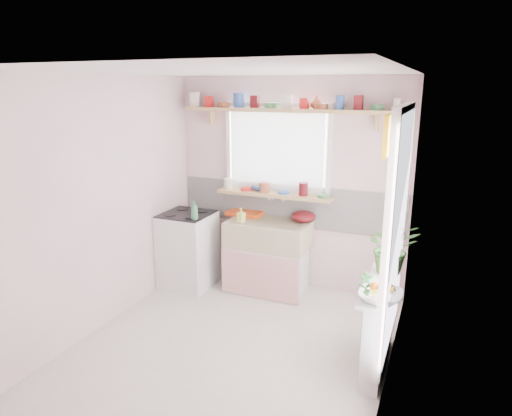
% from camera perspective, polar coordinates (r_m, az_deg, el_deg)
% --- Properties ---
extents(room, '(3.20, 3.20, 3.20)m').
position_cam_1_polar(room, '(4.54, 9.13, 1.95)').
color(room, silver).
rests_on(room, ground).
extents(sink_unit, '(0.95, 0.65, 1.11)m').
position_cam_1_polar(sink_unit, '(5.45, 1.49, -5.98)').
color(sink_unit, white).
rests_on(sink_unit, ground).
extents(cooker, '(0.58, 0.58, 0.93)m').
position_cam_1_polar(cooker, '(5.63, -8.50, -5.12)').
color(cooker, white).
rests_on(cooker, ground).
extents(radiator_ledge, '(0.22, 0.95, 0.78)m').
position_cam_1_polar(radiator_ledge, '(4.17, 15.08, -13.96)').
color(radiator_ledge, white).
rests_on(radiator_ledge, ground).
extents(windowsill, '(1.40, 0.22, 0.04)m').
position_cam_1_polar(windowsill, '(5.41, 2.26, 1.71)').
color(windowsill, '#D7B36E').
rests_on(windowsill, room).
extents(pine_shelf, '(2.52, 0.24, 0.04)m').
position_cam_1_polar(pine_shelf, '(5.21, 3.92, 12.09)').
color(pine_shelf, '#D7B36E').
rests_on(pine_shelf, room).
extents(shelf_crockery, '(2.47, 0.11, 0.12)m').
position_cam_1_polar(shelf_crockery, '(5.21, 3.74, 12.91)').
color(shelf_crockery, silver).
rests_on(shelf_crockery, pine_shelf).
extents(sill_crockery, '(1.35, 0.11, 0.12)m').
position_cam_1_polar(sill_crockery, '(5.41, 1.78, 2.52)').
color(sill_crockery, silver).
rests_on(sill_crockery, windowsill).
extents(dish_tray, '(0.44, 0.34, 0.04)m').
position_cam_1_polar(dish_tray, '(5.63, -1.27, -0.57)').
color(dish_tray, '#E64A14').
rests_on(dish_tray, sink_unit).
extents(colander, '(0.29, 0.29, 0.13)m').
position_cam_1_polar(colander, '(5.34, 5.96, -1.05)').
color(colander, '#5B0F16').
rests_on(colander, sink_unit).
extents(jade_plant, '(0.53, 0.49, 0.48)m').
position_cam_1_polar(jade_plant, '(4.19, 16.65, -4.74)').
color(jade_plant, '#3D6F2C').
rests_on(jade_plant, radiator_ledge).
extents(fruit_bowl, '(0.35, 0.35, 0.08)m').
position_cam_1_polar(fruit_bowl, '(3.70, 15.30, -10.61)').
color(fruit_bowl, silver).
rests_on(fruit_bowl, radiator_ledge).
extents(herb_pot, '(0.13, 0.10, 0.21)m').
position_cam_1_polar(herb_pot, '(3.71, 13.57, -9.35)').
color(herb_pot, '#276228').
rests_on(herb_pot, radiator_ledge).
extents(soap_bottle_sink, '(0.09, 0.10, 0.17)m').
position_cam_1_polar(soap_bottle_sink, '(5.29, -1.86, -0.87)').
color(soap_bottle_sink, '#E8F06A').
rests_on(soap_bottle_sink, sink_unit).
extents(sill_cup, '(0.12, 0.12, 0.09)m').
position_cam_1_polar(sill_cup, '(5.52, 0.44, 2.70)').
color(sill_cup, beige).
rests_on(sill_cup, windowsill).
extents(sill_bowl, '(0.21, 0.21, 0.06)m').
position_cam_1_polar(sill_bowl, '(5.52, 0.42, 2.55)').
color(sill_bowl, '#365AAF').
rests_on(sill_bowl, windowsill).
extents(shelf_vase, '(0.15, 0.15, 0.14)m').
position_cam_1_polar(shelf_vase, '(5.17, 7.59, 12.97)').
color(shelf_vase, '#B35537').
rests_on(shelf_vase, pine_shelf).
extents(cooker_bottle, '(0.10, 0.10, 0.22)m').
position_cam_1_polar(cooker_bottle, '(5.20, -7.71, -0.26)').
color(cooker_bottle, '#3C7950').
rests_on(cooker_bottle, cooker).
extents(fruit, '(0.20, 0.14, 0.10)m').
position_cam_1_polar(fruit, '(3.68, 15.48, -9.70)').
color(fruit, orange).
rests_on(fruit, fruit_bowl).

